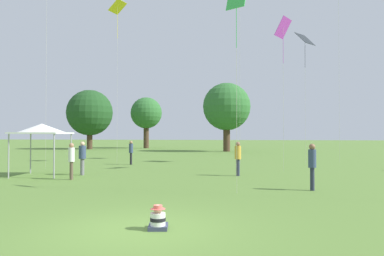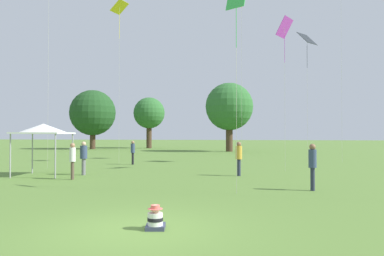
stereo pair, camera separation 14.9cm
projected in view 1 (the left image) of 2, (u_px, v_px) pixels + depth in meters
The scene contains 15 objects.
ground_plane at pixel (137, 230), 8.66m from camera, with size 300.00×300.00×0.00m, color #567A33.
seated_toddler at pixel (158, 220), 8.67m from camera, with size 0.54×0.62×0.58m.
person_standing_0 at pixel (82, 155), 20.36m from camera, with size 0.41×0.41×1.83m.
person_standing_2 at pixel (238, 155), 20.01m from camera, with size 0.38×0.38×1.83m.
person_standing_3 at pixel (71, 157), 18.31m from camera, with size 0.40×0.40×1.79m.
person_standing_6 at pixel (131, 150), 27.55m from camera, with size 0.36×0.36×1.76m.
person_standing_7 at pixel (312, 162), 14.75m from camera, with size 0.35×0.35×1.85m.
canopy_tent at pixel (42, 129), 20.00m from camera, with size 2.92×2.92×2.80m.
kite_4 at pixel (305, 41), 28.48m from camera, with size 1.61×1.67×10.00m.
kite_5 at pixel (118, 11), 28.73m from camera, with size 1.22×1.40×12.43m.
kite_6 at pixel (236, 6), 14.12m from camera, with size 0.83×0.60×7.73m.
kite_7 at pixel (283, 31), 22.61m from camera, with size 1.11×1.37×9.22m.
distant_tree_0 at pixel (146, 113), 61.49m from camera, with size 5.13×5.13×8.37m.
distant_tree_1 at pixel (227, 107), 49.21m from camera, with size 6.26×6.26×9.04m.
distant_tree_2 at pixel (90, 113), 57.38m from camera, with size 7.00×7.00×9.09m.
Camera 1 is at (2.79, -8.34, 2.20)m, focal length 35.00 mm.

